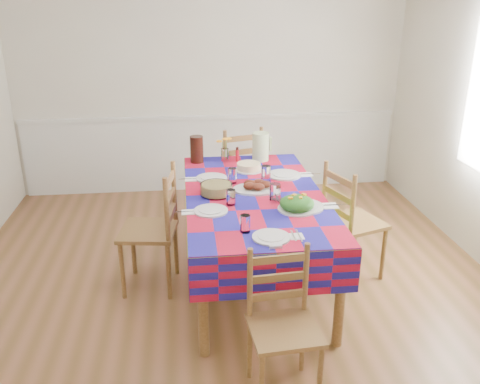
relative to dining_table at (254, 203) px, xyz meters
name	(u,v)px	position (x,y,z in m)	size (l,w,h in m)	color
room	(231,133)	(-0.20, -0.28, 0.65)	(4.58, 5.08, 2.78)	brown
wainscot	(212,150)	(-0.20, 2.20, -0.21)	(4.41, 0.06, 0.92)	silver
dining_table	(254,203)	(0.00, 0.00, 0.00)	(1.08, 2.01, 0.78)	brown
setting_near_head	(263,232)	(-0.05, -0.76, 0.11)	(0.40, 0.27, 0.12)	silver
setting_left_near	(217,206)	(-0.31, -0.29, 0.11)	(0.45, 0.27, 0.12)	silver
setting_left_far	(218,177)	(-0.26, 0.32, 0.12)	(0.48, 0.29, 0.13)	silver
setting_right_near	(294,201)	(0.26, -0.29, 0.12)	(0.57, 0.33, 0.15)	silver
setting_right_far	(278,174)	(0.26, 0.33, 0.12)	(0.54, 0.31, 0.14)	silver
meat_platter	(256,187)	(0.03, 0.06, 0.12)	(0.38, 0.28, 0.07)	silver
salad_platter	(297,204)	(0.26, -0.37, 0.13)	(0.28, 0.28, 0.12)	silver
pasta_bowl	(216,189)	(-0.30, 0.00, 0.13)	(0.25, 0.25, 0.09)	white
cake	(249,167)	(0.03, 0.55, 0.12)	(0.25, 0.25, 0.07)	silver
serving_utensils	(275,196)	(0.15, -0.09, 0.09)	(0.14, 0.32, 0.01)	black
flower_vase	(225,151)	(-0.16, 0.84, 0.19)	(0.15, 0.12, 0.24)	white
hot_sauce	(237,154)	(-0.04, 0.83, 0.16)	(0.03, 0.03, 0.14)	red
green_pitcher	(261,147)	(0.18, 0.84, 0.22)	(0.15, 0.15, 0.27)	#C2E3A0
tea_pitcher	(197,149)	(-0.42, 0.85, 0.21)	(0.12, 0.12, 0.25)	black
name_card	(276,247)	(0.00, -0.94, 0.10)	(0.08, 0.03, 0.02)	silver
chair_near	(283,326)	(0.00, -1.27, -0.25)	(0.43, 0.41, 0.90)	brown
chair_far	(238,174)	(0.01, 1.27, -0.19)	(0.55, 0.53, 1.02)	brown
chair_left	(154,230)	(-0.80, -0.01, -0.20)	(0.49, 0.50, 1.02)	brown
chair_right	(350,223)	(0.80, -0.02, -0.21)	(0.54, 0.55, 0.99)	brown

